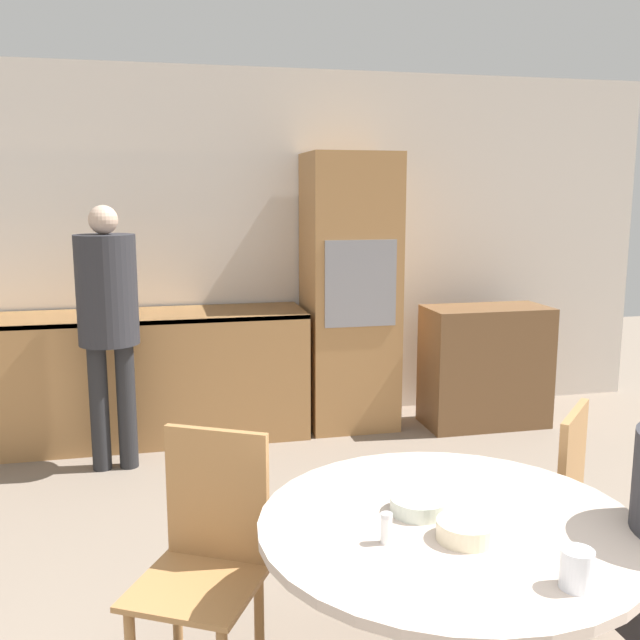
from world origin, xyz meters
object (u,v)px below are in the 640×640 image
at_px(chair_far_right, 545,506).
at_px(oven_unit, 350,292).
at_px(bowl_near, 419,505).
at_px(sideboard, 485,366).
at_px(bowl_centre, 466,530).
at_px(cup, 577,569).
at_px(dining_table, 447,591).
at_px(person_standing, 108,309).
at_px(chair_far_left, 207,550).

bearing_deg(chair_far_right, oven_unit, -134.75).
bearing_deg(bowl_near, oven_unit, 78.69).
bearing_deg(sideboard, chair_far_right, -110.58).
bearing_deg(bowl_centre, cup, -61.36).
relative_size(dining_table, person_standing, 0.69).
bearing_deg(bowl_centre, sideboard, 63.24).
bearing_deg(chair_far_right, dining_table, -6.45).
xyz_separation_m(oven_unit, sideboard, (0.98, -0.24, -0.55)).
height_order(dining_table, cup, cup).
xyz_separation_m(sideboard, person_standing, (-2.64, -0.29, 0.57)).
bearing_deg(bowl_centre, dining_table, 89.66).
xyz_separation_m(oven_unit, bowl_centre, (-0.55, -3.27, -0.21)).
distance_m(chair_far_left, bowl_centre, 0.95).
distance_m(sideboard, bowl_centre, 3.41).
distance_m(chair_far_right, cup, 1.10).
bearing_deg(person_standing, bowl_near, -67.70).
relative_size(sideboard, cup, 9.14).
xyz_separation_m(sideboard, cup, (-1.37, -3.32, 0.37)).
bearing_deg(bowl_near, bowl_centre, -70.13).
distance_m(oven_unit, bowl_near, 3.15).
xyz_separation_m(chair_far_right, bowl_near, (-0.70, -0.46, 0.28)).
distance_m(dining_table, chair_far_right, 0.83).
bearing_deg(chair_far_left, sideboard, 76.47).
xyz_separation_m(chair_far_right, person_standing, (-1.75, 2.09, 0.51)).
distance_m(dining_table, bowl_centre, 0.28).
bearing_deg(dining_table, chair_far_left, 144.93).
relative_size(chair_far_right, bowl_centre, 5.42).
bearing_deg(dining_table, bowl_near, 133.41).
bearing_deg(person_standing, cup, -67.22).
bearing_deg(dining_table, oven_unit, 80.15).
xyz_separation_m(cup, bowl_near, (-0.23, 0.48, -0.03)).
xyz_separation_m(oven_unit, bowl_near, (-0.62, -3.08, -0.21)).
xyz_separation_m(sideboard, chair_far_right, (-0.89, -2.38, 0.06)).
distance_m(person_standing, bowl_near, 2.77).
height_order(sideboard, bowl_centre, sideboard).
xyz_separation_m(oven_unit, person_standing, (-1.66, -0.53, 0.02)).
relative_size(oven_unit, cup, 20.19).
relative_size(sideboard, person_standing, 0.55).
height_order(cup, bowl_near, cup).
distance_m(chair_far_left, bowl_near, 0.78).
bearing_deg(chair_far_right, bowl_near, -13.29).
relative_size(sideboard, dining_table, 0.80).
bearing_deg(bowl_near, person_standing, 112.30).
relative_size(dining_table, bowl_near, 6.46).
relative_size(dining_table, chair_far_left, 1.25).
bearing_deg(bowl_centre, chair_far_left, 138.86).
bearing_deg(oven_unit, bowl_centre, -99.52).
bearing_deg(oven_unit, person_standing, -162.33).
height_order(chair_far_left, chair_far_right, same).
distance_m(person_standing, cup, 3.29).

